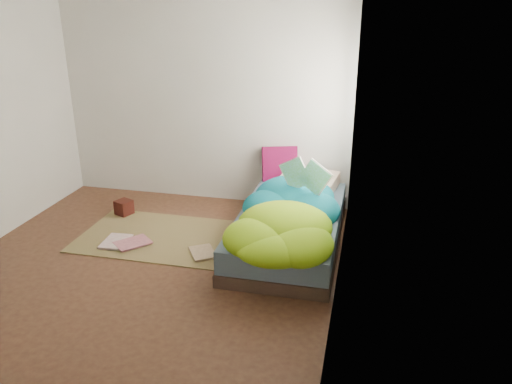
% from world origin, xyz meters
% --- Properties ---
extents(ground, '(3.50, 3.50, 0.00)m').
position_xyz_m(ground, '(0.00, 0.00, 0.00)').
color(ground, '#44261A').
rests_on(ground, ground).
extents(room_walls, '(3.54, 3.54, 2.62)m').
position_xyz_m(room_walls, '(0.01, 0.01, 1.63)').
color(room_walls, silver).
rests_on(room_walls, ground).
extents(bed, '(1.00, 2.00, 0.34)m').
position_xyz_m(bed, '(1.22, 0.72, 0.17)').
color(bed, '#3A2A1F').
rests_on(bed, ground).
extents(duvet, '(0.96, 1.84, 0.34)m').
position_xyz_m(duvet, '(1.22, 0.50, 0.51)').
color(duvet, '#075C79').
rests_on(duvet, bed).
extents(rug, '(1.60, 1.10, 0.01)m').
position_xyz_m(rug, '(-0.15, 0.55, 0.01)').
color(rug, brown).
rests_on(rug, ground).
extents(pillow_floral, '(0.69, 0.51, 0.14)m').
position_xyz_m(pillow_floral, '(1.31, 1.51, 0.41)').
color(pillow_floral, silver).
rests_on(pillow_floral, bed).
extents(pillow_magenta, '(0.42, 0.24, 0.41)m').
position_xyz_m(pillow_magenta, '(0.94, 1.64, 0.54)').
color(pillow_magenta, '#48041E').
rests_on(pillow_magenta, bed).
extents(open_book, '(0.46, 0.24, 0.27)m').
position_xyz_m(open_book, '(1.35, 0.78, 0.82)').
color(open_book, green).
rests_on(open_book, duvet).
extents(wooden_box, '(0.21, 0.21, 0.16)m').
position_xyz_m(wooden_box, '(-0.76, 1.00, 0.09)').
color(wooden_box, black).
rests_on(wooden_box, rug).
extents(floor_book_a, '(0.27, 0.36, 0.03)m').
position_xyz_m(floor_book_a, '(-0.62, 0.29, 0.02)').
color(floor_book_a, white).
rests_on(floor_book_a, rug).
extents(floor_book_b, '(0.41, 0.42, 0.03)m').
position_xyz_m(floor_book_b, '(-0.41, 0.38, 0.03)').
color(floor_book_b, '#D47A88').
rests_on(floor_book_b, rug).
extents(floor_book_c, '(0.35, 0.38, 0.02)m').
position_xyz_m(floor_book_c, '(0.35, 0.22, 0.02)').
color(floor_book_c, tan).
rests_on(floor_book_c, rug).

